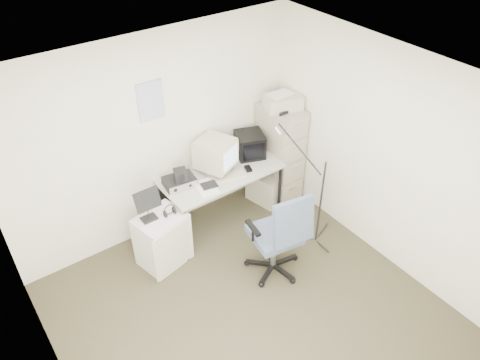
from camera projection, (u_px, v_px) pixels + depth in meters
floor at (251, 316)px, 4.88m from camera, size 3.60×3.60×0.01m
ceiling at (256, 99)px, 3.38m from camera, size 3.60×3.60×0.01m
wall_back at (157, 140)px, 5.30m from camera, size 3.60×0.02×2.50m
wall_left at (49, 329)px, 3.28m from camera, size 0.02×3.60×2.50m
wall_right at (387, 159)px, 4.98m from camera, size 0.02×3.60×2.50m
wall_calendar at (151, 101)px, 4.98m from camera, size 0.30×0.02×0.44m
filing_cabinet at (279, 151)px, 6.19m from camera, size 0.40×0.60×1.30m
printer at (283, 102)px, 5.74m from camera, size 0.51×0.42×0.17m
desk at (222, 196)px, 5.90m from camera, size 1.50×0.70×0.73m
crt_monitor at (215, 156)px, 5.58m from camera, size 0.52×0.53×0.43m
crt_tv at (250, 145)px, 5.90m from camera, size 0.43×0.45×0.30m
desk_speaker at (234, 159)px, 5.79m from camera, size 0.09×0.09×0.14m
keyboard at (227, 177)px, 5.58m from camera, size 0.47×0.27×0.02m
mouse at (248, 169)px, 5.71m from camera, size 0.10×0.13×0.03m
radio_receiver at (179, 182)px, 5.44m from camera, size 0.39×0.30×0.10m
radio_speaker at (181, 175)px, 5.34m from camera, size 0.17×0.17×0.14m
papers at (206, 187)px, 5.42m from camera, size 0.28×0.34×0.02m
pc_tower at (263, 189)px, 6.26m from camera, size 0.29×0.48×0.42m
office_chair at (275, 233)px, 5.07m from camera, size 0.75×0.75×1.12m
side_cart at (163, 240)px, 5.32m from camera, size 0.61×0.53×0.66m
music_stand at (147, 204)px, 4.98m from camera, size 0.29×0.17×0.41m
headphones at (170, 211)px, 5.13m from camera, size 0.17×0.17×0.03m
mic_stand at (322, 191)px, 5.33m from camera, size 0.03×0.03×1.51m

